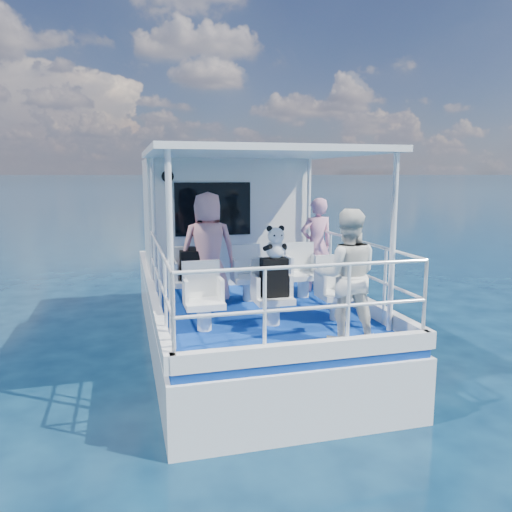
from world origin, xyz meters
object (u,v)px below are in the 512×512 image
(passenger_stbd_aft, at_px, (347,276))
(panda, at_px, (275,242))
(passenger_port_fwd, at_px, (208,249))
(backpack_center, at_px, (274,277))

(passenger_stbd_aft, distance_m, panda, 1.06)
(passenger_port_fwd, relative_size, backpack_center, 3.35)
(passenger_stbd_aft, relative_size, backpack_center, 3.10)
(passenger_port_fwd, xyz_separation_m, panda, (0.65, -1.28, 0.25))
(backpack_center, height_order, panda, panda)
(passenger_stbd_aft, height_order, panda, passenger_stbd_aft)
(passenger_stbd_aft, bearing_deg, passenger_port_fwd, -40.59)
(passenger_port_fwd, distance_m, panda, 1.46)
(backpack_center, xyz_separation_m, panda, (0.01, -0.01, 0.46))
(passenger_port_fwd, xyz_separation_m, backpack_center, (0.64, -1.28, -0.21))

